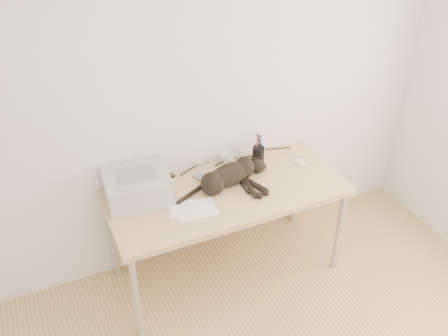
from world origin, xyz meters
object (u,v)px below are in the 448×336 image
pen_cup (258,154)px  mouse (299,161)px  mug (228,160)px  cat (228,177)px  printer (137,186)px  desk (222,199)px

pen_cup → mouse: bearing=-29.0°
mug → mouse: 0.52m
cat → mouse: size_ratio=6.51×
printer → pen_cup: size_ratio=1.95×
cat → mug: bearing=52.7°
mug → pen_cup: size_ratio=0.45×
desk → mouse: 0.64m
mug → mouse: (0.48, -0.19, -0.03)m
printer → mug: bearing=9.1°
pen_cup → cat: bearing=-150.3°
printer → cat: printer is taller
printer → cat: bearing=-11.2°
mug → desk: bearing=-125.0°
cat → desk: bearing=116.0°
desk → pen_cup: bearing=22.9°
mug → pen_cup: (0.22, -0.04, 0.02)m
desk → cat: (0.03, -0.04, 0.20)m
desk → mouse: (0.62, 0.01, 0.15)m
cat → mouse: bearing=-8.2°
printer → mug: printer is taller
desk → mug: size_ratio=16.47×
desk → cat: bearing=-51.7°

